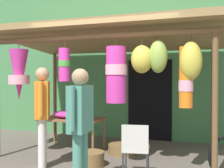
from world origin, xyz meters
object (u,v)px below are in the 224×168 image
at_px(wicker_basket_by_table, 122,149).
at_px(vendor_in_orange, 80,120).
at_px(flower_heap_on_table, 71,114).
at_px(display_table, 72,121).
at_px(customer_foreground, 42,108).
at_px(folding_chair, 136,146).
at_px(wicker_basket_spare, 91,159).

bearing_deg(wicker_basket_by_table, vendor_in_orange, -88.02).
height_order(flower_heap_on_table, vendor_in_orange, vendor_in_orange).
relative_size(wicker_basket_by_table, vendor_in_orange, 0.34).
height_order(display_table, vendor_in_orange, vendor_in_orange).
bearing_deg(customer_foreground, vendor_in_orange, -35.58).
bearing_deg(folding_chair, flower_heap_on_table, 143.77).
height_order(wicker_basket_by_table, customer_foreground, customer_foreground).
relative_size(display_table, customer_foreground, 0.79).
xyz_separation_m(display_table, customer_foreground, (0.11, -1.31, 0.42)).
bearing_deg(customer_foreground, display_table, 94.89).
bearing_deg(vendor_in_orange, wicker_basket_by_table, 91.98).
relative_size(wicker_basket_by_table, customer_foreground, 0.32).
distance_m(display_table, folding_chair, 2.20).
height_order(display_table, folding_chair, folding_chair).
bearing_deg(wicker_basket_spare, wicker_basket_by_table, 74.51).
bearing_deg(folding_chair, wicker_basket_by_table, 115.56).
relative_size(folding_chair, wicker_basket_spare, 1.79).
bearing_deg(display_table, vendor_in_orange, -60.13).
xyz_separation_m(wicker_basket_by_table, vendor_in_orange, (0.07, -2.09, 0.89)).
bearing_deg(customer_foreground, wicker_basket_by_table, 52.13).
bearing_deg(vendor_in_orange, wicker_basket_spare, 106.64).
relative_size(wicker_basket_spare, vendor_in_orange, 0.28).
distance_m(folding_chair, wicker_basket_by_table, 1.51).
xyz_separation_m(folding_chair, wicker_basket_by_table, (-0.63, 1.31, -0.41)).
xyz_separation_m(display_table, vendor_in_orange, (1.20, -2.09, 0.38)).
bearing_deg(flower_heap_on_table, customer_foreground, -83.70).
relative_size(display_table, vendor_in_orange, 0.81).
distance_m(wicker_basket_by_table, wicker_basket_spare, 1.00).
bearing_deg(wicker_basket_spare, display_table, 131.92).
relative_size(folding_chair, wicker_basket_by_table, 1.50).
height_order(display_table, customer_foreground, customer_foreground).
xyz_separation_m(flower_heap_on_table, customer_foreground, (0.14, -1.31, 0.27)).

